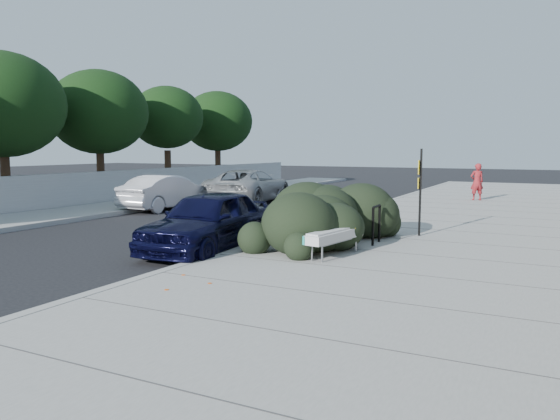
{
  "coord_description": "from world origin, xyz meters",
  "views": [
    {
      "loc": [
        6.8,
        -10.15,
        2.54
      ],
      "look_at": [
        0.68,
        1.85,
        1.0
      ],
      "focal_mm": 35.0,
      "sensor_mm": 36.0,
      "label": 1
    }
  ],
  "objects": [
    {
      "name": "bench",
      "position": [
        2.48,
        1.0,
        0.61
      ],
      "size": [
        0.72,
        1.94,
        0.58
      ],
      "rotation": [
        0.0,
        0.0,
        -0.17
      ],
      "color": "gray",
      "rests_on": "sidewalk_near"
    },
    {
      "name": "suv_silver",
      "position": [
        -6.0,
        11.71,
        0.77
      ],
      "size": [
        3.27,
        5.85,
        1.55
      ],
      "primitive_type": "imported",
      "rotation": [
        0.0,
        0.0,
        3.27
      ],
      "color": "gray",
      "rests_on": "ground"
    },
    {
      "name": "tree_far_f",
      "position": [
        -12.5,
        19.0,
        4.19
      ],
      "size": [
        4.4,
        4.4,
        6.07
      ],
      "color": "#332114",
      "rests_on": "ground"
    },
    {
      "name": "tree_far_e",
      "position": [
        -12.5,
        14.0,
        4.18
      ],
      "size": [
        4.0,
        4.0,
        5.9
      ],
      "color": "#332114",
      "rests_on": "ground"
    },
    {
      "name": "curb_near",
      "position": [
        0.0,
        5.0,
        0.08
      ],
      "size": [
        0.22,
        50.0,
        0.17
      ],
      "primitive_type": "cube",
      "color": "#9E9E99",
      "rests_on": "ground"
    },
    {
      "name": "wagon_silver",
      "position": [
        -7.5,
        7.68,
        0.72
      ],
      "size": [
        1.82,
        4.44,
        1.43
      ],
      "primitive_type": "imported",
      "rotation": [
        0.0,
        0.0,
        3.07
      ],
      "color": "silver",
      "rests_on": "ground"
    },
    {
      "name": "sedan_navy",
      "position": [
        -0.8,
        0.87,
        0.75
      ],
      "size": [
        2.06,
        4.53,
        1.51
      ],
      "primitive_type": "imported",
      "rotation": [
        0.0,
        0.0,
        0.06
      ],
      "color": "black",
      "rests_on": "ground"
    },
    {
      "name": "sign_post",
      "position": [
        3.48,
        4.69,
        1.5
      ],
      "size": [
        0.09,
        0.27,
        2.37
      ],
      "rotation": [
        0.0,
        0.0,
        0.06
      ],
      "color": "black",
      "rests_on": "sidewalk_near"
    },
    {
      "name": "ground",
      "position": [
        0.0,
        0.0,
        0.0
      ],
      "size": [
        120.0,
        120.0,
        0.0
      ],
      "primitive_type": "plane",
      "color": "black",
      "rests_on": "ground"
    },
    {
      "name": "pedestrian",
      "position": [
        3.51,
        16.12,
        0.99
      ],
      "size": [
        0.73,
        0.66,
        1.68
      ],
      "primitive_type": "imported",
      "rotation": [
        0.0,
        0.0,
        3.67
      ],
      "color": "maroon",
      "rests_on": "sidewalk_near"
    },
    {
      "name": "sidewalk_far",
      "position": [
        -9.5,
        5.0,
        0.07
      ],
      "size": [
        3.0,
        50.0,
        0.15
      ],
      "primitive_type": "cube",
      "color": "gray",
      "rests_on": "ground"
    },
    {
      "name": "sidewalk_near",
      "position": [
        5.6,
        5.0,
        0.07
      ],
      "size": [
        11.2,
        50.0,
        0.15
      ],
      "primitive_type": "cube",
      "color": "gray",
      "rests_on": "ground"
    },
    {
      "name": "bike_rack",
      "position": [
        2.82,
        2.94,
        0.74
      ],
      "size": [
        0.08,
        0.67,
        0.97
      ],
      "rotation": [
        0.0,
        0.0,
        0.03
      ],
      "color": "black",
      "rests_on": "sidewalk_near"
    },
    {
      "name": "hedge",
      "position": [
        1.68,
        2.5,
        0.99
      ],
      "size": [
        2.65,
        4.69,
        1.69
      ],
      "primitive_type": "ellipsoid",
      "rotation": [
        0.0,
        0.0,
        -0.09
      ],
      "color": "black",
      "rests_on": "sidewalk_near"
    },
    {
      "name": "tree_far_c",
      "position": [
        -12.5,
        4.0,
        4.19
      ],
      "size": [
        4.8,
        4.8,
        6.24
      ],
      "color": "#332114",
      "rests_on": "ground"
    },
    {
      "name": "far_wall",
      "position": [
        -11.2,
        5.0,
        0.75
      ],
      "size": [
        0.3,
        40.0,
        1.5
      ],
      "primitive_type": "cube",
      "color": "#9E9E99",
      "rests_on": "ground"
    },
    {
      "name": "curb_far",
      "position": [
        -8.0,
        5.0,
        0.08
      ],
      "size": [
        0.22,
        50.0,
        0.17
      ],
      "primitive_type": "cube",
      "color": "#9E9E99",
      "rests_on": "ground"
    },
    {
      "name": "tree_far_d",
      "position": [
        -12.5,
        9.0,
        4.19
      ],
      "size": [
        4.6,
        4.6,
        6.16
      ],
      "color": "#332114",
      "rests_on": "ground"
    }
  ]
}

